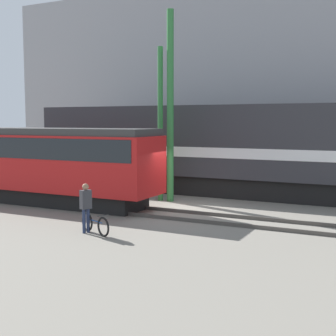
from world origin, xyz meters
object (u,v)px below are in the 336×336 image
Objects in this scene: streetcar at (39,160)px; utility_pole_left at (160,125)px; utility_pole_center at (170,107)px; freight_locomotive at (216,148)px; person at (86,203)px; bicycle at (95,224)px.

utility_pole_left is (4.68, 3.05, 1.63)m from streetcar.
streetcar is at bearing -149.55° from utility_pole_center.
person is (-0.92, -9.95, -1.37)m from freight_locomotive.
freight_locomotive is 10.09m from person.
bicycle is at bearing -80.84° from utility_pole_left.
utility_pole_center is (5.20, 3.05, 2.44)m from streetcar.
bicycle is at bearing -0.87° from person.
utility_pole_left is 0.82× the size of utility_pole_center.
utility_pole_left is 0.96m from utility_pole_center.
utility_pole_center reaches higher than streetcar.
utility_pole_left is (-0.74, 6.90, 2.58)m from person.
freight_locomotive reaches higher than person.
utility_pole_left is at bearing 180.00° from utility_pole_center.
person reaches higher than bicycle.
freight_locomotive is 11.77× the size of person.
utility_pole_center reaches higher than person.
utility_pole_center is (-0.59, 6.90, 4.08)m from bicycle.
freight_locomotive is 8.82m from streetcar.
freight_locomotive is at bearing 43.92° from streetcar.
utility_pole_left is at bearing 33.14° from streetcar.
freight_locomotive is 10.18m from bicycle.
person is (-0.37, 0.01, 0.69)m from bicycle.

